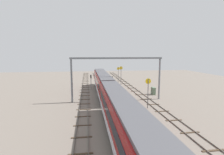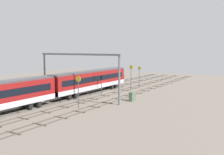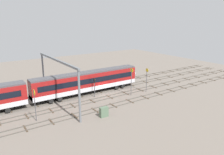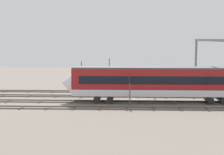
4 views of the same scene
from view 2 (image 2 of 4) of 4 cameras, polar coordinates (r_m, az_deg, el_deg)
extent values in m
plane|color=slate|center=(59.02, -1.16, -3.16)|extent=(103.65, 103.65, 0.00)
cube|color=#59544C|center=(55.51, 5.07, -3.71)|extent=(87.65, 0.07, 0.16)
cube|color=#59544C|center=(56.15, 3.76, -3.58)|extent=(87.65, 0.07, 0.16)
cube|color=#473828|center=(32.97, -20.62, -11.17)|extent=(0.24, 2.40, 0.08)
cube|color=#473828|center=(35.42, -15.45, -9.78)|extent=(0.24, 2.40, 0.08)
cube|color=#473828|center=(38.13, -11.02, -8.51)|extent=(0.24, 2.40, 0.08)
cube|color=#473828|center=(41.05, -7.23, -7.37)|extent=(0.24, 2.40, 0.08)
cube|color=#473828|center=(44.13, -3.96, -6.37)|extent=(0.24, 2.40, 0.08)
cube|color=#473828|center=(47.35, -1.14, -5.48)|extent=(0.24, 2.40, 0.08)
cube|color=#473828|center=(50.68, 1.31, -4.69)|extent=(0.24, 2.40, 0.08)
cube|color=#473828|center=(54.10, 3.44, -4.00)|extent=(0.24, 2.40, 0.08)
cube|color=#473828|center=(57.59, 5.32, -3.39)|extent=(0.24, 2.40, 0.08)
cube|color=#473828|center=(61.14, 6.98, -2.84)|extent=(0.24, 2.40, 0.08)
cube|color=#473828|center=(64.74, 8.46, -2.35)|extent=(0.24, 2.40, 0.08)
cube|color=#473828|center=(68.38, 9.78, -1.91)|extent=(0.24, 2.40, 0.08)
cube|color=#473828|center=(72.06, 10.96, -1.52)|extent=(0.24, 2.40, 0.08)
cube|color=#473828|center=(75.77, 12.03, -1.16)|extent=(0.24, 2.40, 0.08)
cube|color=#473828|center=(79.51, 12.99, -0.84)|extent=(0.24, 2.40, 0.08)
cube|color=#473828|center=(83.27, 13.87, -0.54)|extent=(0.24, 2.40, 0.08)
cube|color=#473828|center=(87.05, 14.68, -0.27)|extent=(0.24, 2.40, 0.08)
cube|color=#473828|center=(90.85, 15.41, -0.03)|extent=(0.24, 2.40, 0.08)
cube|color=#473828|center=(94.66, 16.09, 0.20)|extent=(0.24, 2.40, 0.08)
cube|color=#59544C|center=(57.53, 1.24, -3.33)|extent=(87.65, 0.07, 0.16)
cube|color=#59544C|center=(58.25, 0.02, -3.21)|extent=(87.65, 0.07, 0.16)
cube|color=#473828|center=(39.10, -18.87, -8.36)|extent=(0.24, 2.40, 0.08)
cube|color=#473828|center=(41.78, -14.42, -7.28)|extent=(0.24, 2.40, 0.08)
cube|color=#473828|center=(44.69, -10.55, -6.30)|extent=(0.24, 2.40, 0.08)
cube|color=#473828|center=(47.78, -7.17, -5.42)|extent=(0.24, 2.40, 0.08)
cube|color=#473828|center=(51.04, -4.23, -4.63)|extent=(0.24, 2.40, 0.08)
cube|color=#473828|center=(54.41, -1.65, -3.93)|extent=(0.24, 2.40, 0.08)
cube|color=#473828|center=(57.89, 0.63, -3.31)|extent=(0.24, 2.40, 0.08)
cube|color=#473828|center=(61.46, 2.63, -2.75)|extent=(0.24, 2.40, 0.08)
cube|color=#473828|center=(65.10, 4.42, -2.25)|extent=(0.24, 2.40, 0.08)
cube|color=#473828|center=(68.80, 6.01, -1.80)|extent=(0.24, 2.40, 0.08)
cube|color=#473828|center=(72.55, 7.44, -1.40)|extent=(0.24, 2.40, 0.08)
cube|color=#473828|center=(76.35, 8.73, -1.04)|extent=(0.24, 2.40, 0.08)
cube|color=#473828|center=(80.18, 9.89, -0.71)|extent=(0.24, 2.40, 0.08)
cube|color=#473828|center=(84.05, 10.95, -0.41)|extent=(0.24, 2.40, 0.08)
cube|color=#473828|center=(87.94, 11.91, -0.14)|extent=(0.24, 2.40, 0.08)
cube|color=#473828|center=(91.86, 12.79, 0.11)|extent=(0.24, 2.40, 0.08)
cube|color=#473828|center=(95.80, 13.60, 0.34)|extent=(0.24, 2.40, 0.08)
cube|color=#59544C|center=(59.78, -2.32, -2.97)|extent=(87.65, 0.07, 0.16)
cube|color=#59544C|center=(60.59, -3.45, -2.85)|extent=(87.65, 0.07, 0.16)
cube|color=#473828|center=(43.57, -20.48, -6.92)|extent=(0.24, 2.40, 0.08)
cube|color=#473828|center=(46.45, -15.97, -5.96)|extent=(0.24, 2.40, 0.08)
cube|color=#473828|center=(49.60, -12.02, -5.08)|extent=(0.24, 2.40, 0.08)
cube|color=#473828|center=(52.96, -8.57, -4.28)|extent=(0.24, 2.40, 0.08)
cube|color=#473828|center=(56.50, -5.54, -3.58)|extent=(0.24, 2.40, 0.08)
cube|color=#473828|center=(60.19, -2.89, -2.94)|extent=(0.24, 2.40, 0.08)
cube|color=#473828|center=(64.00, -0.54, -2.38)|extent=(0.24, 2.40, 0.08)
cube|color=#473828|center=(67.90, 1.53, -1.88)|extent=(0.24, 2.40, 0.08)
cube|color=#473828|center=(71.89, 3.38, -1.43)|extent=(0.24, 2.40, 0.08)
cube|color=#473828|center=(75.95, 5.03, -1.03)|extent=(0.24, 2.40, 0.08)
cube|color=#473828|center=(80.07, 6.51, -0.67)|extent=(0.24, 2.40, 0.08)
cube|color=#473828|center=(84.24, 7.84, -0.34)|extent=(0.24, 2.40, 0.08)
cube|color=#473828|center=(88.46, 9.05, -0.04)|extent=(0.24, 2.40, 0.08)
cube|color=#473828|center=(92.71, 10.15, 0.23)|extent=(0.24, 2.40, 0.08)
cube|color=#473828|center=(97.00, 11.15, 0.47)|extent=(0.24, 2.40, 0.08)
cube|color=#59544C|center=(62.26, -5.60, -2.62)|extent=(87.65, 0.07, 0.16)
cube|color=#59544C|center=(63.13, -6.64, -2.51)|extent=(87.65, 0.07, 0.16)
cube|color=#473828|center=(47.61, -22.57, -5.90)|extent=(0.24, 2.40, 0.08)
cube|color=#473828|center=(49.60, -19.41, -5.30)|extent=(0.24, 2.40, 0.08)
cube|color=#473828|center=(51.74, -16.50, -4.73)|extent=(0.24, 2.40, 0.08)
cube|color=#473828|center=(54.00, -13.83, -4.19)|extent=(0.24, 2.40, 0.08)
cube|color=#473828|center=(56.37, -11.39, -3.70)|extent=(0.24, 2.40, 0.08)
cube|color=#473828|center=(58.84, -9.14, -3.23)|extent=(0.24, 2.40, 0.08)
cube|color=#473828|center=(61.39, -7.09, -2.80)|extent=(0.24, 2.40, 0.08)
cube|color=#473828|center=(64.02, -5.20, -2.40)|extent=(0.24, 2.40, 0.08)
cube|color=#473828|center=(66.72, -3.46, -2.04)|extent=(0.24, 2.40, 0.08)
cube|color=#473828|center=(69.47, -1.87, -1.69)|extent=(0.24, 2.40, 0.08)
cube|color=#473828|center=(72.28, -0.39, -1.38)|extent=(0.24, 2.40, 0.08)
cube|color=#473828|center=(75.13, 0.97, -1.08)|extent=(0.24, 2.40, 0.08)
cube|color=#473828|center=(78.03, 2.24, -0.81)|extent=(0.24, 2.40, 0.08)
cube|color=#473828|center=(80.96, 3.41, -0.56)|extent=(0.24, 2.40, 0.08)
cube|color=#473828|center=(83.93, 4.50, -0.32)|extent=(0.24, 2.40, 0.08)
cube|color=#473828|center=(86.92, 5.51, -0.10)|extent=(0.24, 2.40, 0.08)
cube|color=#473828|center=(89.94, 6.46, 0.10)|extent=(0.24, 2.40, 0.08)
cube|color=#473828|center=(92.99, 7.35, 0.29)|extent=(0.24, 2.40, 0.08)
cube|color=#473828|center=(96.06, 8.18, 0.47)|extent=(0.24, 2.40, 0.08)
cube|color=#473828|center=(99.14, 8.95, 0.64)|extent=(0.24, 2.40, 0.08)
cube|color=maroon|center=(57.51, -4.50, -0.55)|extent=(24.00, 2.90, 3.60)
cube|color=silver|center=(57.69, -4.49, -1.88)|extent=(24.00, 2.94, 0.90)
cube|color=#4C4C51|center=(57.31, -4.51, 1.38)|extent=(24.00, 2.50, 0.30)
cube|color=black|center=(56.62, -3.31, -0.21)|extent=(22.00, 0.04, 1.10)
cube|color=black|center=(58.33, -5.66, -0.04)|extent=(22.00, 0.04, 1.10)
cylinder|color=black|center=(51.25, -10.15, -4.02)|extent=(0.90, 2.70, 0.90)
cylinder|color=black|center=(52.58, -8.84, -3.73)|extent=(0.90, 2.70, 0.90)
cylinder|color=black|center=(63.36, -0.86, -1.95)|extent=(0.90, 2.70, 0.90)
cylinder|color=black|center=(64.87, -0.01, -1.75)|extent=(0.90, 2.70, 0.90)
cylinder|color=black|center=(44.80, -18.26, -5.74)|extent=(0.90, 2.70, 0.90)
cylinder|color=black|center=(45.95, -16.53, -5.38)|extent=(0.90, 2.70, 0.90)
cone|color=silver|center=(68.22, 1.85, 0.39)|extent=(1.60, 3.24, 3.24)
cylinder|color=slate|center=(45.12, 1.58, -0.68)|extent=(0.36, 0.36, 8.45)
cylinder|color=slate|center=(56.18, -14.39, 0.51)|extent=(0.36, 0.36, 8.45)
cube|color=slate|center=(49.87, -7.35, 5.01)|extent=(0.40, 18.47, 0.35)
cylinder|color=#4C4C51|center=(64.40, 5.92, -0.01)|extent=(0.12, 0.12, 5.33)
cylinder|color=yellow|center=(64.22, 5.96, 2.03)|extent=(0.05, 0.82, 0.82)
cube|color=black|center=(64.25, 5.97, 2.03)|extent=(0.02, 0.37, 0.12)
cylinder|color=#4C4C51|center=(60.47, 4.14, -0.13)|extent=(0.12, 0.12, 5.90)
cylinder|color=yellow|center=(60.27, 4.18, 2.28)|extent=(0.05, 0.91, 0.91)
cube|color=black|center=(60.30, 4.19, 2.28)|extent=(0.02, 0.41, 0.12)
cylinder|color=#4C4C51|center=(43.23, -7.30, -3.20)|extent=(0.12, 0.12, 5.23)
cylinder|color=yellow|center=(42.96, -7.31, -0.33)|extent=(0.05, 0.99, 0.99)
cube|color=black|center=(42.98, -7.29, -0.33)|extent=(0.02, 0.44, 0.12)
cylinder|color=#4C4C51|center=(56.57, -2.30, -2.00)|extent=(0.14, 0.14, 3.08)
cube|color=black|center=(56.32, -2.31, 0.01)|extent=(0.20, 0.32, 0.90)
sphere|color=yellow|center=(56.39, -2.25, 0.22)|extent=(0.20, 0.20, 0.20)
sphere|color=#262626|center=(56.43, -2.25, -0.18)|extent=(0.20, 0.20, 0.20)
cylinder|color=#4C4C51|center=(62.51, -4.24, -1.19)|extent=(0.14, 0.14, 3.14)
cube|color=black|center=(62.28, -4.25, 0.65)|extent=(0.20, 0.32, 0.90)
sphere|color=red|center=(62.35, -4.19, 0.84)|extent=(0.20, 0.20, 0.20)
sphere|color=#262626|center=(62.39, -4.19, 0.48)|extent=(0.20, 0.20, 0.20)
cube|color=#597259|center=(49.04, 4.41, -4.11)|extent=(1.45, 0.68, 1.71)
cube|color=#333333|center=(49.64, 4.80, -3.69)|extent=(0.02, 0.48, 0.24)
camera|label=1|loc=(37.48, -51.50, 3.53)|focal=28.02mm
camera|label=3|loc=(26.70, 47.83, 17.81)|focal=35.20mm
camera|label=4|loc=(93.65, -25.62, 5.19)|focal=52.43mm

